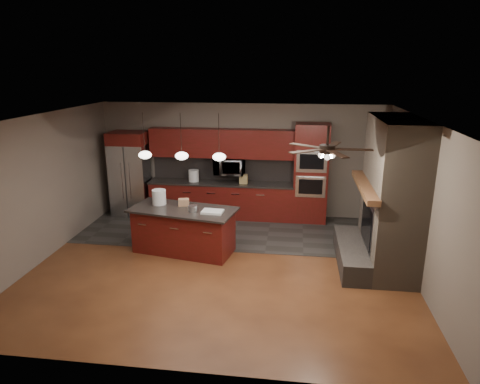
% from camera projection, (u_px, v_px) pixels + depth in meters
% --- Properties ---
extents(ground, '(7.00, 7.00, 0.00)m').
position_uv_depth(ground, '(222.00, 265.00, 8.20)').
color(ground, brown).
rests_on(ground, ground).
extents(ceiling, '(7.00, 6.00, 0.02)m').
position_uv_depth(ceiling, '(220.00, 118.00, 7.40)').
color(ceiling, white).
rests_on(ceiling, back_wall).
extents(back_wall, '(7.00, 0.02, 2.80)m').
position_uv_depth(back_wall, '(242.00, 160.00, 10.65)').
color(back_wall, '#645950').
rests_on(back_wall, ground).
extents(right_wall, '(0.02, 6.00, 2.80)m').
position_uv_depth(right_wall, '(421.00, 203.00, 7.36)').
color(right_wall, '#645950').
rests_on(right_wall, ground).
extents(left_wall, '(0.02, 6.00, 2.80)m').
position_uv_depth(left_wall, '(42.00, 188.00, 8.23)').
color(left_wall, '#645950').
rests_on(left_wall, ground).
extents(slate_tile_patch, '(7.00, 2.40, 0.01)m').
position_uv_depth(slate_tile_patch, '(235.00, 230.00, 9.91)').
color(slate_tile_patch, '#302D2B').
rests_on(slate_tile_patch, ground).
extents(fireplace_column, '(1.30, 2.10, 2.80)m').
position_uv_depth(fireplace_column, '(388.00, 200.00, 7.83)').
color(fireplace_column, brown).
rests_on(fireplace_column, ground).
extents(back_cabinetry, '(3.59, 0.64, 2.20)m').
position_uv_depth(back_cabinetry, '(221.00, 182.00, 10.61)').
color(back_cabinetry, '#5F1111').
rests_on(back_cabinetry, ground).
extents(oven_tower, '(0.80, 0.63, 2.38)m').
position_uv_depth(oven_tower, '(311.00, 174.00, 10.20)').
color(oven_tower, '#5F1111').
rests_on(oven_tower, ground).
extents(microwave, '(0.73, 0.41, 0.50)m').
position_uv_depth(microwave, '(229.00, 166.00, 10.47)').
color(microwave, silver).
rests_on(microwave, back_cabinetry).
extents(refrigerator, '(0.91, 0.75, 2.11)m').
position_uv_depth(refrigerator, '(131.00, 174.00, 10.73)').
color(refrigerator, silver).
rests_on(refrigerator, ground).
extents(kitchen_island, '(2.25, 1.33, 0.92)m').
position_uv_depth(kitchen_island, '(184.00, 230.00, 8.67)').
color(kitchen_island, '#5F1111').
rests_on(kitchen_island, ground).
extents(white_bucket, '(0.37, 0.37, 0.31)m').
position_uv_depth(white_bucket, '(159.00, 197.00, 8.78)').
color(white_bucket, silver).
rests_on(white_bucket, kitchen_island).
extents(paint_can, '(0.20, 0.20, 0.12)m').
position_uv_depth(paint_can, '(193.00, 209.00, 8.37)').
color(paint_can, '#B4B5B9').
rests_on(paint_can, kitchen_island).
extents(paint_tray, '(0.43, 0.31, 0.04)m').
position_uv_depth(paint_tray, '(213.00, 212.00, 8.32)').
color(paint_tray, silver).
rests_on(paint_tray, kitchen_island).
extents(cardboard_box, '(0.25, 0.20, 0.14)m').
position_uv_depth(cardboard_box, '(184.00, 202.00, 8.73)').
color(cardboard_box, '#9A6F4F').
rests_on(cardboard_box, kitchen_island).
extents(counter_bucket, '(0.28, 0.28, 0.29)m').
position_uv_depth(counter_bucket, '(194.00, 176.00, 10.61)').
color(counter_bucket, silver).
rests_on(counter_bucket, back_cabinetry).
extents(counter_box, '(0.20, 0.16, 0.22)m').
position_uv_depth(counter_box, '(244.00, 179.00, 10.42)').
color(counter_box, '#98814E').
rests_on(counter_box, back_cabinetry).
extents(pendant_left, '(0.26, 0.26, 0.92)m').
position_uv_depth(pendant_left, '(145.00, 155.00, 8.51)').
color(pendant_left, black).
rests_on(pendant_left, ceiling).
extents(pendant_center, '(0.26, 0.26, 0.92)m').
position_uv_depth(pendant_center, '(182.00, 156.00, 8.41)').
color(pendant_center, black).
rests_on(pendant_center, ceiling).
extents(pendant_right, '(0.26, 0.26, 0.92)m').
position_uv_depth(pendant_right, '(219.00, 157.00, 8.32)').
color(pendant_right, black).
rests_on(pendant_right, ceiling).
extents(ceiling_fan, '(1.27, 1.33, 0.41)m').
position_uv_depth(ceiling_fan, '(327.00, 148.00, 6.51)').
color(ceiling_fan, black).
rests_on(ceiling_fan, ceiling).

